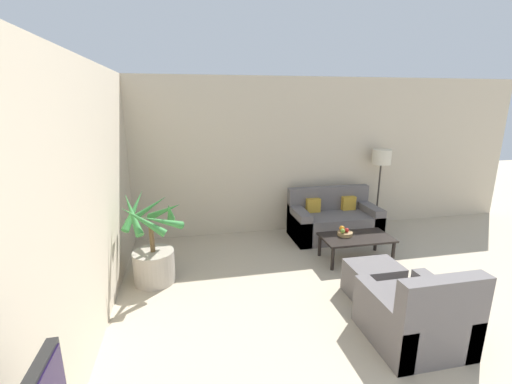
# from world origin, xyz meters

# --- Properties ---
(wall_back) EXTENTS (7.96, 0.06, 2.70)m
(wall_back) POSITION_xyz_m (0.00, 6.50, 1.35)
(wall_back) COLOR beige
(wall_back) RESTS_ON ground_plane
(wall_left) EXTENTS (0.06, 8.07, 2.70)m
(wall_left) POSITION_xyz_m (-3.21, 3.24, 1.35)
(wall_left) COLOR beige
(wall_left) RESTS_ON ground_plane
(potted_palm) EXTENTS (0.78, 0.86, 1.22)m
(potted_palm) POSITION_xyz_m (-2.75, 4.99, 0.40)
(potted_palm) COLOR #ADA393
(potted_palm) RESTS_ON ground_plane
(sofa_loveseat) EXTENTS (1.47, 0.76, 0.83)m
(sofa_loveseat) POSITION_xyz_m (0.18, 5.95, 0.29)
(sofa_loveseat) COLOR #605B5B
(sofa_loveseat) RESTS_ON ground_plane
(floor_lamp) EXTENTS (0.33, 0.33, 1.46)m
(floor_lamp) POSITION_xyz_m (1.16, 6.23, 1.24)
(floor_lamp) COLOR #2D2823
(floor_lamp) RESTS_ON ground_plane
(coffee_table) EXTENTS (1.03, 0.56, 0.37)m
(coffee_table) POSITION_xyz_m (0.13, 5.04, 0.32)
(coffee_table) COLOR black
(coffee_table) RESTS_ON ground_plane
(fruit_bowl) EXTENTS (0.22, 0.22, 0.05)m
(fruit_bowl) POSITION_xyz_m (-0.02, 5.12, 0.39)
(fruit_bowl) COLOR #997A4C
(fruit_bowl) RESTS_ON coffee_table
(apple_red) EXTENTS (0.06, 0.06, 0.06)m
(apple_red) POSITION_xyz_m (-0.00, 5.11, 0.45)
(apple_red) COLOR red
(apple_red) RESTS_ON fruit_bowl
(apple_green) EXTENTS (0.07, 0.07, 0.07)m
(apple_green) POSITION_xyz_m (-0.07, 5.09, 0.45)
(apple_green) COLOR olive
(apple_green) RESTS_ON fruit_bowl
(orange_fruit) EXTENTS (0.08, 0.08, 0.08)m
(orange_fruit) POSITION_xyz_m (-0.04, 5.18, 0.46)
(orange_fruit) COLOR orange
(orange_fruit) RESTS_ON fruit_bowl
(armchair) EXTENTS (0.83, 0.84, 0.85)m
(armchair) POSITION_xyz_m (-0.19, 3.26, 0.27)
(armchair) COLOR #605B5B
(armchair) RESTS_ON ground_plane
(ottoman) EXTENTS (0.62, 0.45, 0.40)m
(ottoman) POSITION_xyz_m (-0.13, 4.12, 0.20)
(ottoman) COLOR #605B5B
(ottoman) RESTS_ON ground_plane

